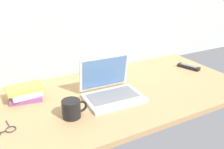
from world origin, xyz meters
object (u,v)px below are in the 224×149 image
at_px(remote_control_near, 189,67).
at_px(book_stack, 26,93).
at_px(laptop, 111,89).
at_px(coffee_mug, 72,109).
at_px(remote_control_far, 100,76).
at_px(eyeglasses, 3,131).

distance_m(remote_control_near, book_stack, 1.13).
xyz_separation_m(remote_control_near, book_stack, (-1.13, 0.07, 0.03)).
height_order(laptop, coffee_mug, laptop).
bearing_deg(remote_control_near, remote_control_far, 166.74).
xyz_separation_m(remote_control_far, book_stack, (-0.48, -0.08, 0.03)).
relative_size(coffee_mug, remote_control_near, 0.76).
bearing_deg(book_stack, laptop, -23.51).
bearing_deg(laptop, remote_control_far, 77.71).
bearing_deg(eyeglasses, remote_control_far, 28.02).
height_order(coffee_mug, remote_control_far, coffee_mug).
distance_m(remote_control_near, remote_control_far, 0.66).
height_order(remote_control_near, remote_control_far, same).
xyz_separation_m(remote_control_far, eyeglasses, (-0.63, -0.33, -0.01)).
xyz_separation_m(laptop, eyeglasses, (-0.57, -0.07, -0.04)).
distance_m(remote_control_far, eyeglasses, 0.71).
height_order(coffee_mug, eyeglasses, coffee_mug).
relative_size(coffee_mug, eyeglasses, 1.09).
distance_m(coffee_mug, remote_control_far, 0.48).
xyz_separation_m(remote_control_near, eyeglasses, (-1.27, -0.18, -0.01)).
xyz_separation_m(coffee_mug, eyeglasses, (-0.31, 0.03, -0.04)).
bearing_deg(remote_control_far, laptop, -102.29).
relative_size(coffee_mug, remote_control_far, 0.76).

